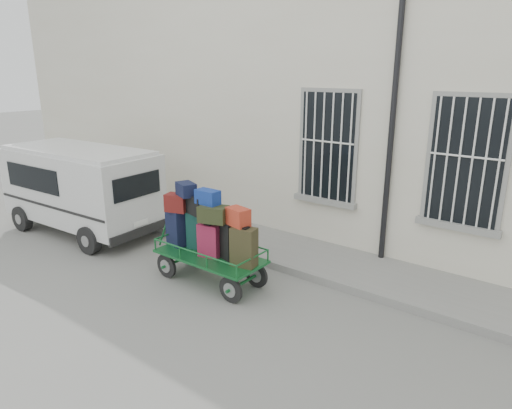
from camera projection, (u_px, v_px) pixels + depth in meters
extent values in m
plane|color=slate|center=(255.00, 306.00, 7.60)|extent=(80.00, 80.00, 0.00)
cube|color=beige|center=(396.00, 104.00, 10.91)|extent=(24.00, 5.00, 6.00)
cylinder|color=black|center=(392.00, 125.00, 8.46)|extent=(0.11, 0.11, 5.60)
cube|color=black|center=(328.00, 147.00, 9.45)|extent=(1.20, 0.08, 2.20)
cube|color=gray|center=(325.00, 201.00, 9.77)|extent=(1.45, 0.22, 0.12)
cube|color=black|center=(466.00, 162.00, 7.87)|extent=(1.20, 0.08, 2.20)
cube|color=gray|center=(457.00, 226.00, 8.18)|extent=(1.45, 0.22, 0.12)
cube|color=gray|center=(322.00, 260.00, 9.24)|extent=(24.00, 1.70, 0.15)
cylinder|color=black|center=(167.00, 266.00, 8.60)|extent=(0.47, 0.06, 0.47)
cylinder|color=gray|center=(167.00, 266.00, 8.60)|extent=(0.26, 0.09, 0.26)
cylinder|color=black|center=(193.00, 254.00, 9.14)|extent=(0.47, 0.06, 0.47)
cylinder|color=gray|center=(193.00, 254.00, 9.14)|extent=(0.26, 0.09, 0.26)
cylinder|color=black|center=(231.00, 290.00, 7.67)|extent=(0.47, 0.06, 0.47)
cylinder|color=gray|center=(231.00, 290.00, 7.67)|extent=(0.26, 0.09, 0.26)
cylinder|color=black|center=(256.00, 275.00, 8.21)|extent=(0.47, 0.06, 0.47)
cylinder|color=gray|center=(256.00, 275.00, 8.21)|extent=(0.26, 0.09, 0.26)
cube|color=#155F2A|center=(210.00, 256.00, 8.32)|extent=(2.07, 0.95, 0.05)
cylinder|color=#155F2A|center=(163.00, 234.00, 9.02)|extent=(0.27, 0.04, 0.53)
cube|color=black|center=(177.00, 227.00, 8.72)|extent=(0.46, 0.34, 0.70)
cube|color=black|center=(176.00, 209.00, 8.62)|extent=(0.17, 0.13, 0.03)
cube|color=#0D3126|center=(198.00, 230.00, 8.54)|extent=(0.43, 0.30, 0.71)
cube|color=black|center=(198.00, 212.00, 8.43)|extent=(0.16, 0.12, 0.03)
cube|color=#84184A|center=(209.00, 241.00, 8.17)|extent=(0.43, 0.26, 0.61)
cube|color=black|center=(208.00, 224.00, 8.07)|extent=(0.16, 0.09, 0.03)
cube|color=black|center=(228.00, 240.00, 8.08)|extent=(0.38, 0.28, 0.69)
cube|color=black|center=(227.00, 221.00, 7.98)|extent=(0.13, 0.10, 0.03)
cube|color=#302F18|center=(244.00, 247.00, 7.78)|extent=(0.47, 0.34, 0.68)
cube|color=black|center=(244.00, 227.00, 7.68)|extent=(0.17, 0.13, 0.03)
cube|color=#501610|center=(177.00, 203.00, 8.49)|extent=(0.47, 0.37, 0.33)
cube|color=black|center=(198.00, 205.00, 8.31)|extent=(0.56, 0.40, 0.35)
cube|color=black|center=(213.00, 214.00, 7.95)|extent=(0.57, 0.45, 0.29)
cube|color=maroon|center=(238.00, 217.00, 7.78)|extent=(0.45, 0.34, 0.31)
cube|color=black|center=(186.00, 189.00, 8.30)|extent=(0.47, 0.40, 0.24)
cube|color=navy|center=(208.00, 197.00, 8.01)|extent=(0.43, 0.24, 0.25)
cube|color=silver|center=(81.00, 185.00, 10.81)|extent=(4.05, 1.94, 1.62)
cube|color=silver|center=(77.00, 150.00, 10.57)|extent=(3.86, 1.79, 0.09)
cube|color=black|center=(33.00, 163.00, 11.78)|extent=(0.25, 1.49, 0.68)
cube|color=black|center=(32.00, 178.00, 10.35)|extent=(1.98, 0.15, 0.56)
cube|color=black|center=(137.00, 186.00, 9.66)|extent=(0.11, 1.26, 0.49)
cube|color=black|center=(140.00, 232.00, 9.96)|extent=(0.19, 1.66, 0.20)
cube|color=white|center=(141.00, 223.00, 9.88)|extent=(0.05, 0.38, 0.11)
cylinder|color=black|center=(22.00, 218.00, 11.11)|extent=(0.62, 0.23, 0.61)
cylinder|color=black|center=(81.00, 203.00, 12.41)|extent=(0.62, 0.23, 0.61)
cylinder|color=black|center=(89.00, 240.00, 9.70)|extent=(0.62, 0.23, 0.61)
cylinder|color=black|center=(148.00, 220.00, 11.00)|extent=(0.62, 0.23, 0.61)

